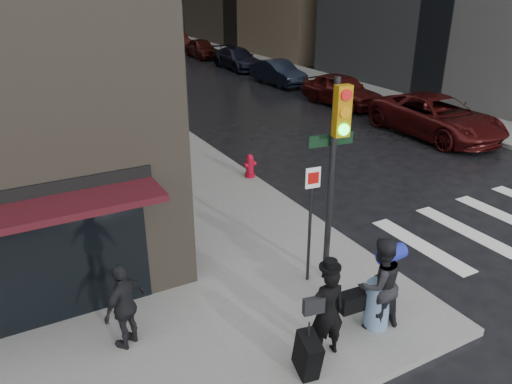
{
  "coord_description": "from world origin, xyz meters",
  "views": [
    {
      "loc": [
        -5.22,
        -6.42,
        6.11
      ],
      "look_at": [
        0.1,
        3.22,
        1.3
      ],
      "focal_mm": 35.0,
      "sensor_mm": 36.0,
      "label": 1
    }
  ],
  "objects_px": {
    "man_jeans": "(379,284)",
    "fire_hydrant": "(250,167)",
    "parked_car_3": "(237,59)",
    "parked_car_4": "(202,48)",
    "parked_car_0": "(436,116)",
    "parked_car_5": "(178,41)",
    "man_greycoat": "(125,306)",
    "traffic_light": "(333,157)",
    "parked_car_2": "(278,73)",
    "man_overcoat": "(323,319)",
    "parked_car_1": "(342,90)"
  },
  "relations": [
    {
      "from": "man_greycoat",
      "to": "parked_car_4",
      "type": "height_order",
      "value": "man_greycoat"
    },
    {
      "from": "fire_hydrant",
      "to": "parked_car_3",
      "type": "relative_size",
      "value": 0.15
    },
    {
      "from": "parked_car_3",
      "to": "parked_car_5",
      "type": "height_order",
      "value": "parked_car_3"
    },
    {
      "from": "traffic_light",
      "to": "parked_car_1",
      "type": "height_order",
      "value": "traffic_light"
    },
    {
      "from": "parked_car_2",
      "to": "parked_car_3",
      "type": "height_order",
      "value": "parked_car_3"
    },
    {
      "from": "parked_car_0",
      "to": "parked_car_2",
      "type": "height_order",
      "value": "parked_car_0"
    },
    {
      "from": "man_jeans",
      "to": "man_greycoat",
      "type": "height_order",
      "value": "man_jeans"
    },
    {
      "from": "man_overcoat",
      "to": "parked_car_2",
      "type": "bearing_deg",
      "value": -108.95
    },
    {
      "from": "parked_car_1",
      "to": "parked_car_2",
      "type": "height_order",
      "value": "parked_car_1"
    },
    {
      "from": "parked_car_1",
      "to": "parked_car_4",
      "type": "relative_size",
      "value": 1.08
    },
    {
      "from": "man_overcoat",
      "to": "parked_car_2",
      "type": "xyz_separation_m",
      "value": [
        11.64,
        20.63,
        -0.22
      ]
    },
    {
      "from": "parked_car_0",
      "to": "parked_car_2",
      "type": "bearing_deg",
      "value": 91.89
    },
    {
      "from": "traffic_light",
      "to": "fire_hydrant",
      "type": "xyz_separation_m",
      "value": [
        1.35,
        5.94,
        -2.41
      ]
    },
    {
      "from": "traffic_light",
      "to": "parked_car_5",
      "type": "xyz_separation_m",
      "value": [
        10.66,
        36.88,
        -2.23
      ]
    },
    {
      "from": "parked_car_0",
      "to": "parked_car_1",
      "type": "relative_size",
      "value": 1.27
    },
    {
      "from": "man_jeans",
      "to": "parked_car_3",
      "type": "bearing_deg",
      "value": -107.45
    },
    {
      "from": "man_greycoat",
      "to": "fire_hydrant",
      "type": "distance_m",
      "value": 8.18
    },
    {
      "from": "man_jeans",
      "to": "parked_car_2",
      "type": "distance_m",
      "value": 22.87
    },
    {
      "from": "parked_car_3",
      "to": "man_overcoat",
      "type": "bearing_deg",
      "value": -113.8
    },
    {
      "from": "fire_hydrant",
      "to": "parked_car_2",
      "type": "xyz_separation_m",
      "value": [
        8.8,
        12.78,
        0.22
      ]
    },
    {
      "from": "fire_hydrant",
      "to": "parked_car_0",
      "type": "distance_m",
      "value": 9.0
    },
    {
      "from": "man_greycoat",
      "to": "fire_hydrant",
      "type": "height_order",
      "value": "man_greycoat"
    },
    {
      "from": "parked_car_1",
      "to": "parked_car_4",
      "type": "distance_m",
      "value": 18.16
    },
    {
      "from": "traffic_light",
      "to": "parked_car_1",
      "type": "xyz_separation_m",
      "value": [
        10.21,
        12.67,
        -2.11
      ]
    },
    {
      "from": "man_jeans",
      "to": "fire_hydrant",
      "type": "distance_m",
      "value": 7.81
    },
    {
      "from": "parked_car_1",
      "to": "parked_car_3",
      "type": "relative_size",
      "value": 0.94
    },
    {
      "from": "fire_hydrant",
      "to": "traffic_light",
      "type": "bearing_deg",
      "value": -102.81
    },
    {
      "from": "parked_car_1",
      "to": "parked_car_3",
      "type": "height_order",
      "value": "parked_car_1"
    },
    {
      "from": "parked_car_0",
      "to": "parked_car_4",
      "type": "relative_size",
      "value": 1.38
    },
    {
      "from": "man_overcoat",
      "to": "fire_hydrant",
      "type": "relative_size",
      "value": 2.47
    },
    {
      "from": "parked_car_3",
      "to": "fire_hydrant",
      "type": "bearing_deg",
      "value": -115.49
    },
    {
      "from": "man_jeans",
      "to": "traffic_light",
      "type": "relative_size",
      "value": 0.42
    },
    {
      "from": "parked_car_3",
      "to": "parked_car_4",
      "type": "height_order",
      "value": "parked_car_4"
    },
    {
      "from": "man_jeans",
      "to": "parked_car_2",
      "type": "bearing_deg",
      "value": -112.34
    },
    {
      "from": "parked_car_5",
      "to": "parked_car_1",
      "type": "bearing_deg",
      "value": -90.0
    },
    {
      "from": "man_overcoat",
      "to": "man_jeans",
      "type": "relative_size",
      "value": 1.03
    },
    {
      "from": "man_jeans",
      "to": "traffic_light",
      "type": "xyz_separation_m",
      "value": [
        0.14,
        1.7,
        1.84
      ]
    },
    {
      "from": "man_overcoat",
      "to": "parked_car_0",
      "type": "height_order",
      "value": "man_overcoat"
    },
    {
      "from": "man_greycoat",
      "to": "traffic_light",
      "type": "distance_m",
      "value": 4.68
    },
    {
      "from": "fire_hydrant",
      "to": "parked_car_0",
      "type": "height_order",
      "value": "parked_car_0"
    },
    {
      "from": "man_greycoat",
      "to": "fire_hydrant",
      "type": "xyz_separation_m",
      "value": [
        5.6,
        5.95,
        -0.46
      ]
    },
    {
      "from": "traffic_light",
      "to": "parked_car_1",
      "type": "bearing_deg",
      "value": 58.8
    },
    {
      "from": "parked_car_2",
      "to": "parked_car_5",
      "type": "distance_m",
      "value": 18.17
    },
    {
      "from": "parked_car_0",
      "to": "parked_car_5",
      "type": "height_order",
      "value": "parked_car_0"
    },
    {
      "from": "parked_car_1",
      "to": "parked_car_2",
      "type": "relative_size",
      "value": 1.08
    },
    {
      "from": "man_greycoat",
      "to": "fire_hydrant",
      "type": "bearing_deg",
      "value": -166.96
    },
    {
      "from": "fire_hydrant",
      "to": "parked_car_1",
      "type": "height_order",
      "value": "parked_car_1"
    },
    {
      "from": "parked_car_2",
      "to": "parked_car_5",
      "type": "xyz_separation_m",
      "value": [
        0.51,
        18.16,
        -0.04
      ]
    },
    {
      "from": "fire_hydrant",
      "to": "parked_car_2",
      "type": "relative_size",
      "value": 0.18
    },
    {
      "from": "man_greycoat",
      "to": "parked_car_5",
      "type": "bearing_deg",
      "value": -145.68
    }
  ]
}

